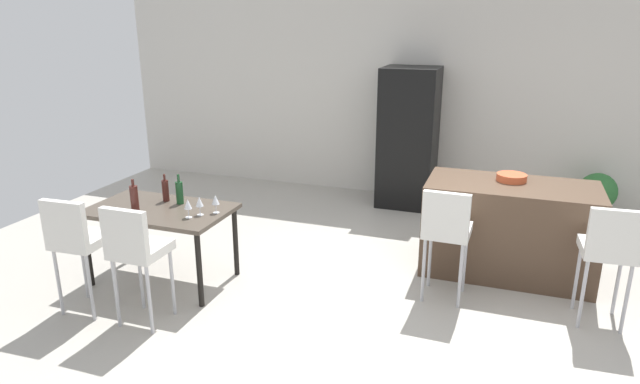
# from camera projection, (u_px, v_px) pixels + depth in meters

# --- Properties ---
(ground_plane) EXTENTS (10.00, 10.00, 0.00)m
(ground_plane) POSITION_uv_depth(u_px,v_px,m) (412.00, 292.00, 5.13)
(ground_plane) COLOR #ADA89E
(back_wall) EXTENTS (10.00, 0.12, 2.90)m
(back_wall) POSITION_uv_depth(u_px,v_px,m) (458.00, 95.00, 7.35)
(back_wall) COLOR beige
(back_wall) RESTS_ON ground_plane
(kitchen_island) EXTENTS (1.61, 0.81, 0.92)m
(kitchen_island) POSITION_uv_depth(u_px,v_px,m) (508.00, 229.00, 5.41)
(kitchen_island) COLOR #4C3828
(kitchen_island) RESTS_ON ground_plane
(bar_chair_left) EXTENTS (0.41, 0.41, 1.05)m
(bar_chair_left) POSITION_uv_depth(u_px,v_px,m) (446.00, 227.00, 4.79)
(bar_chair_left) COLOR silver
(bar_chair_left) RESTS_ON ground_plane
(bar_chair_middle) EXTENTS (0.42, 0.42, 1.05)m
(bar_chair_middle) POSITION_uv_depth(u_px,v_px,m) (610.00, 247.00, 4.39)
(bar_chair_middle) COLOR silver
(bar_chair_middle) RESTS_ON ground_plane
(dining_table) EXTENTS (1.32, 0.79, 0.74)m
(dining_table) POSITION_uv_depth(u_px,v_px,m) (160.00, 215.00, 5.18)
(dining_table) COLOR #4C4238
(dining_table) RESTS_ON ground_plane
(dining_chair_near) EXTENTS (0.42, 0.42, 1.05)m
(dining_chair_near) POSITION_uv_depth(u_px,v_px,m) (76.00, 237.00, 4.58)
(dining_chair_near) COLOR silver
(dining_chair_near) RESTS_ON ground_plane
(dining_chair_far) EXTENTS (0.40, 0.40, 1.05)m
(dining_chair_far) POSITION_uv_depth(u_px,v_px,m) (135.00, 247.00, 4.39)
(dining_chair_far) COLOR silver
(dining_chair_far) RESTS_ON ground_plane
(wine_bottle_end) EXTENTS (0.06, 0.06, 0.27)m
(wine_bottle_end) POSITION_uv_depth(u_px,v_px,m) (165.00, 190.00, 5.32)
(wine_bottle_end) COLOR #471E19
(wine_bottle_end) RESTS_ON dining_table
(wine_bottle_inner) EXTENTS (0.07, 0.07, 0.29)m
(wine_bottle_inner) POSITION_uv_depth(u_px,v_px,m) (179.00, 192.00, 5.25)
(wine_bottle_inner) COLOR #194723
(wine_bottle_inner) RESTS_ON dining_table
(wine_bottle_far) EXTENTS (0.07, 0.07, 0.30)m
(wine_bottle_far) POSITION_uv_depth(u_px,v_px,m) (134.00, 198.00, 5.05)
(wine_bottle_far) COLOR #471E19
(wine_bottle_far) RESTS_ON dining_table
(wine_glass_left) EXTENTS (0.07, 0.07, 0.17)m
(wine_glass_left) POSITION_uv_depth(u_px,v_px,m) (199.00, 202.00, 4.94)
(wine_glass_left) COLOR silver
(wine_glass_left) RESTS_ON dining_table
(wine_glass_middle) EXTENTS (0.07, 0.07, 0.17)m
(wine_glass_middle) POSITION_uv_depth(u_px,v_px,m) (188.00, 204.00, 4.87)
(wine_glass_middle) COLOR silver
(wine_glass_middle) RESTS_ON dining_table
(wine_glass_right) EXTENTS (0.07, 0.07, 0.17)m
(wine_glass_right) POSITION_uv_depth(u_px,v_px,m) (215.00, 200.00, 4.99)
(wine_glass_right) COLOR silver
(wine_glass_right) RESTS_ON dining_table
(refrigerator) EXTENTS (0.72, 0.68, 1.84)m
(refrigerator) POSITION_uv_depth(u_px,v_px,m) (408.00, 138.00, 7.29)
(refrigerator) COLOR black
(refrigerator) RESTS_ON ground_plane
(fruit_bowl) EXTENTS (0.29, 0.29, 0.07)m
(fruit_bowl) POSITION_uv_depth(u_px,v_px,m) (512.00, 177.00, 5.37)
(fruit_bowl) COLOR #C6512D
(fruit_bowl) RESTS_ON kitchen_island
(potted_plant) EXTENTS (0.45, 0.45, 0.65)m
(potted_plant) POSITION_uv_depth(u_px,v_px,m) (597.00, 194.00, 6.70)
(potted_plant) COLOR beige
(potted_plant) RESTS_ON ground_plane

